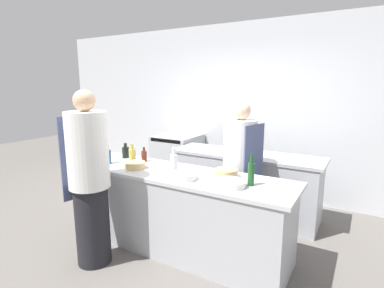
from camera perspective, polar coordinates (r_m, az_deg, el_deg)
name	(u,v)px	position (r m, az deg, el deg)	size (l,w,h in m)	color
ground_plane	(176,247)	(3.62, -2.98, -18.99)	(16.00, 16.00, 0.00)	#605B56
wall_back	(247,110)	(5.05, 10.35, 6.31)	(8.00, 0.06, 2.80)	silver
prep_counter	(176,210)	(3.41, -3.05, -12.50)	(2.59, 0.71, 0.89)	#A8AAAF
pass_counter	(245,184)	(4.30, 10.01, -7.54)	(2.07, 0.63, 0.89)	#A8AAAF
oven_range	(178,162)	(5.33, -2.77, -3.38)	(0.70, 0.74, 0.95)	#A8AAAF
chef_at_prep_near	(89,180)	(3.16, -18.94, -6.57)	(0.45, 0.43, 1.78)	black
chef_at_stove	(239,170)	(3.65, 9.01, -4.92)	(0.44, 0.43, 1.64)	black
bottle_olive_oil	(251,173)	(2.85, 11.19, -5.46)	(0.06, 0.06, 0.30)	#19471E
bottle_vinegar	(132,156)	(3.61, -11.30, -2.27)	(0.08, 0.08, 0.26)	#B2A84C
bottle_wine	(126,152)	(3.96, -12.53, -1.48)	(0.09, 0.09, 0.19)	black
bottle_cooking_oil	(108,156)	(3.71, -15.74, -2.25)	(0.08, 0.08, 0.23)	#2D5175
bottle_sauce	(174,162)	(3.24, -3.52, -3.52)	(0.08, 0.08, 0.27)	silver
bottle_water	(144,156)	(3.72, -9.11, -2.23)	(0.07, 0.07, 0.18)	#5B2319
bowl_mixing_large	(184,176)	(3.00, -1.62, -6.16)	(0.26, 0.26, 0.06)	white
bowl_prep_small	(226,173)	(3.10, 6.56, -5.51)	(0.23, 0.23, 0.08)	tan
bowl_ceramic_blue	(135,165)	(3.45, -10.81, -3.97)	(0.23, 0.23, 0.07)	tan
bowl_wooden_salad	(231,184)	(2.82, 7.40, -7.47)	(0.28, 0.28, 0.06)	white
stockpot	(246,145)	(4.25, 10.31, -0.21)	(0.29, 0.29, 0.20)	#A8AAAF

